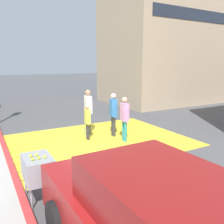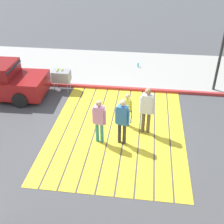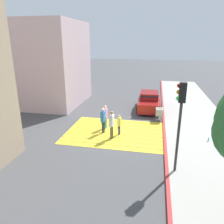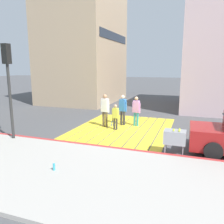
{
  "view_description": "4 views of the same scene",
  "coord_description": "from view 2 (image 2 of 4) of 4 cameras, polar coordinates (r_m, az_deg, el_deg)",
  "views": [
    {
      "loc": [
        -3.84,
        -7.76,
        2.85
      ],
      "look_at": [
        0.45,
        -0.18,
        1.09
      ],
      "focal_mm": 38.19,
      "sensor_mm": 36.0,
      "label": 1
    },
    {
      "loc": [
        8.62,
        0.92,
        6.23
      ],
      "look_at": [
        0.67,
        -0.12,
        1.2
      ],
      "focal_mm": 45.62,
      "sensor_mm": 36.0,
      "label": 2
    },
    {
      "loc": [
        -2.49,
        13.27,
        5.87
      ],
      "look_at": [
        0.3,
        -0.49,
        1.25
      ],
      "focal_mm": 35.01,
      "sensor_mm": 36.0,
      "label": 3
    },
    {
      "loc": [
        -11.46,
        -3.48,
        3.3
      ],
      "look_at": [
        -0.46,
        0.45,
        0.97
      ],
      "focal_mm": 36.8,
      "sensor_mm": 36.0,
      "label": 4
    }
  ],
  "objects": [
    {
      "name": "pedestrian_adult_side",
      "position": [
        9.47,
        2.06,
        -1.39
      ],
      "size": [
        0.29,
        0.5,
        1.73
      ],
      "color": "#333338",
      "rests_on": "ground"
    },
    {
      "name": "curb_painted",
      "position": [
        13.4,
        2.67,
        4.7
      ],
      "size": [
        0.16,
        40.0,
        0.13
      ],
      "primitive_type": "cube",
      "color": "#BC3333",
      "rests_on": "ground"
    },
    {
      "name": "sidewalk_west",
      "position": [
        15.52,
        3.46,
        8.64
      ],
      "size": [
        4.8,
        40.0,
        0.12
      ],
      "primitive_type": "cube",
      "color": "#ADA8A0",
      "rests_on": "ground"
    },
    {
      "name": "pedestrian_adult_trailing",
      "position": [
        10.03,
        7.01,
        0.85
      ],
      "size": [
        0.28,
        0.53,
        1.82
      ],
      "color": "brown",
      "rests_on": "ground"
    },
    {
      "name": "water_bottle",
      "position": [
        15.62,
        5.25,
        9.39
      ],
      "size": [
        0.07,
        0.07,
        0.22
      ],
      "primitive_type": "cylinder",
      "color": "#33A5BF",
      "rests_on": "sidewalk_west"
    },
    {
      "name": "pedestrian_child_with_racket",
      "position": [
        10.51,
        3.02,
        0.77
      ],
      "size": [
        0.31,
        0.42,
        1.36
      ],
      "color": "#333338",
      "rests_on": "ground"
    },
    {
      "name": "tennis_ball_cart",
      "position": [
        13.34,
        -10.11,
        7.1
      ],
      "size": [
        0.56,
        0.8,
        1.02
      ],
      "color": "#99999E",
      "rests_on": "ground"
    },
    {
      "name": "ground_plane",
      "position": [
        10.67,
        1.09,
        -3.6
      ],
      "size": [
        120.0,
        120.0,
        0.0
      ],
      "primitive_type": "plane",
      "color": "#4C4C4F"
    },
    {
      "name": "pedestrian_adult_lead",
      "position": [
        9.55,
        -2.59,
        -1.34
      ],
      "size": [
        0.27,
        0.48,
        1.67
      ],
      "color": "teal",
      "rests_on": "ground"
    },
    {
      "name": "crosswalk_stripes",
      "position": [
        10.67,
        1.1,
        -3.58
      ],
      "size": [
        6.4,
        4.9,
        0.01
      ],
      "color": "yellow",
      "rests_on": "ground"
    }
  ]
}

